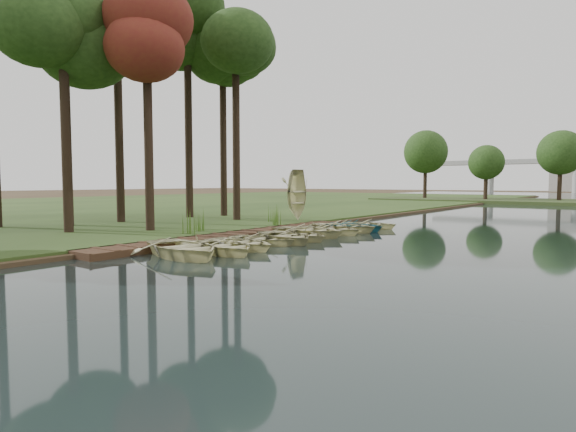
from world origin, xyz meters
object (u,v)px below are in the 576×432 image
Objects in this scene: boardwalk at (240,236)px; stored_rowboat at (297,215)px; rowboat_1 at (223,244)px; rowboat_2 at (240,241)px; rowboat_0 at (183,245)px.

stored_rowboat is at bearing 105.07° from boardwalk.
rowboat_1 reaches higher than boardwalk.
stored_rowboat is (-4.65, 10.29, 0.24)m from rowboat_2.
stored_rowboat reaches higher than rowboat_0.
rowboat_2 is at bearing 8.56° from rowboat_0.
rowboat_2 is (2.68, -2.95, 0.23)m from boardwalk.
rowboat_2 is at bearing -145.62° from stored_rowboat.
boardwalk is at bearing 51.17° from rowboat_1.
boardwalk is 7.61m from stored_rowboat.
rowboat_0 is at bearing 175.88° from rowboat_2.
rowboat_2 is 11.29m from stored_rowboat.
stored_rowboat reaches higher than rowboat_2.
rowboat_0 is 1.25× the size of rowboat_2.
boardwalk is 6.02m from rowboat_0.
rowboat_1 is at bearing -166.41° from rowboat_2.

